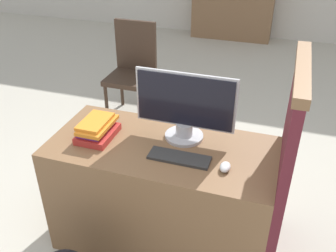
# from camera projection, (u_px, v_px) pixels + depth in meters

# --- Properties ---
(desk) EXTENTS (1.33, 0.64, 0.76)m
(desk) POSITION_uv_depth(u_px,v_px,m) (162.00, 195.00, 2.38)
(desk) COLOR brown
(desk) RESTS_ON ground_plane
(carrel_divider) EXTENTS (0.07, 0.74, 1.33)m
(carrel_divider) POSITION_uv_depth(u_px,v_px,m) (282.00, 176.00, 2.09)
(carrel_divider) COLOR #5B1E28
(carrel_divider) RESTS_ON ground_plane
(monitor) EXTENTS (0.59, 0.23, 0.42)m
(monitor) POSITION_uv_depth(u_px,v_px,m) (185.00, 107.00, 2.16)
(monitor) COLOR #B7B7BC
(monitor) RESTS_ON desk
(keyboard) EXTENTS (0.35, 0.12, 0.02)m
(keyboard) POSITION_uv_depth(u_px,v_px,m) (179.00, 158.00, 2.07)
(keyboard) COLOR #2D2D2D
(keyboard) RESTS_ON desk
(mouse) EXTENTS (0.06, 0.09, 0.04)m
(mouse) POSITION_uv_depth(u_px,v_px,m) (225.00, 167.00, 1.98)
(mouse) COLOR silver
(mouse) RESTS_ON desk
(book_stack) EXTENTS (0.19, 0.28, 0.11)m
(book_stack) POSITION_uv_depth(u_px,v_px,m) (97.00, 129.00, 2.25)
(book_stack) COLOR #B72D28
(book_stack) RESTS_ON desk
(far_chair) EXTENTS (0.44, 0.44, 0.97)m
(far_chair) POSITION_uv_depth(u_px,v_px,m) (133.00, 66.00, 3.86)
(far_chair) COLOR #38281E
(far_chair) RESTS_ON ground_plane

